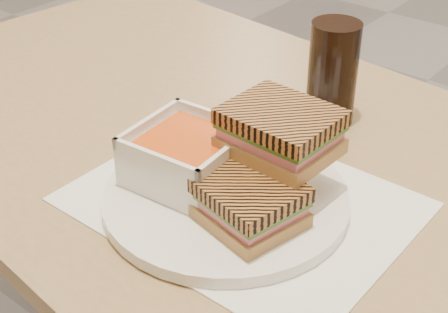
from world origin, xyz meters
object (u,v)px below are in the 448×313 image
Objects in this scene: soup_bowl at (188,158)px; panini_lower at (247,201)px; main_table at (217,198)px; plate at (226,198)px; cola_glass at (332,73)px.

panini_lower is at bearing -11.04° from soup_bowl.
main_table is at bearing 115.41° from soup_bowl.
cola_glass is at bearing 92.95° from plate.
cola_glass is (0.04, 0.26, 0.03)m from soup_bowl.
main_table is 0.21m from soup_bowl.
main_table is 8.57× the size of cola_glass.
cola_glass reaches higher than plate.
soup_bowl reaches higher than panini_lower.
cola_glass is at bearing 102.49° from panini_lower.
main_table is 4.36× the size of plate.
soup_bowl is at bearing -64.59° from main_table.
main_table is 0.25m from cola_glass.
soup_bowl is (0.06, -0.13, 0.16)m from main_table.
cola_glass is at bearing 51.57° from main_table.
panini_lower is at bearing -41.86° from main_table.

